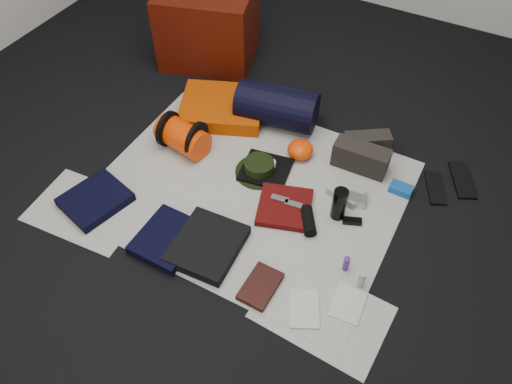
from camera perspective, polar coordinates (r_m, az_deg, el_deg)
The scene contains 37 objects.
floor at distance 2.77m, azimuth -0.67°, elevation 0.21°, with size 4.50×4.50×0.02m, color black.
newspaper_mat at distance 2.76m, azimuth -0.67°, elevation 0.39°, with size 1.60×1.30×0.01m, color silver.
newspaper_sheet_front_left at distance 2.82m, azimuth -18.86°, elevation -1.98°, with size 0.58×0.40×0.00m, color silver.
newspaper_sheet_front_right at distance 2.36m, azimuth 7.57°, elevation -13.47°, with size 0.58×0.40×0.00m, color silver.
red_cabinet at distance 3.59m, azimuth -5.49°, elevation 18.47°, with size 0.61×0.51×0.51m, color #4D1005.
sleeping_pad at distance 3.19m, azimuth -3.91°, elevation 9.62°, with size 0.50×0.41×0.09m, color #C74202.
stuff_sack at distance 2.95m, azimuth -8.39°, elevation 6.29°, with size 0.18×0.18×0.30m, color #ED3903.
sack_strap_left at distance 2.99m, azimuth -10.02°, elevation 7.14°, with size 0.22×0.22×0.03m, color black.
sack_strap_right at distance 2.89m, azimuth -6.78°, elevation 5.94°, with size 0.22×0.22×0.03m, color black.
navy_duffel at distance 3.07m, azimuth 2.39°, elevation 9.75°, with size 0.25×0.25×0.48m, color black.
boonie_brim at distance 2.84m, azimuth 0.35°, elevation 2.34°, with size 0.27×0.27×0.01m, color black.
boonie_crown at distance 2.81m, azimuth 0.35°, elevation 2.91°, with size 0.17×0.17×0.07m, color black.
hiking_boot_left at distance 2.98m, azimuth 12.55°, elevation 5.41°, with size 0.26×0.10×0.13m, color #28241F.
hiking_boot_right at distance 2.87m, azimuth 11.88°, elevation 3.88°, with size 0.31×0.12×0.16m, color #28241F.
flip_flop_left at distance 2.93m, azimuth 19.80°, elevation 0.40°, with size 0.09×0.24×0.01m, color black.
flip_flop_right at distance 3.03m, azimuth 22.52°, elevation 1.26°, with size 0.10×0.27×0.02m, color black.
trousers_navy_a at distance 2.81m, azimuth -17.89°, elevation -0.83°, with size 0.28×0.32×0.05m, color black.
trousers_navy_b at distance 2.56m, azimuth -10.06°, elevation -5.25°, with size 0.28×0.32×0.05m, color black.
trousers_charcoal at distance 2.50m, azimuth -5.60°, elevation -6.07°, with size 0.31×0.36×0.06m, color black.
black_tshirt at distance 2.84m, azimuth 1.11°, elevation 2.56°, with size 0.27×0.25×0.03m, color black.
red_shirt at distance 2.65m, azimuth 3.30°, elevation -1.74°, with size 0.28×0.28×0.04m, color #4E0908.
orange_stuff_sack at distance 2.91m, azimuth 5.09°, elevation 4.85°, with size 0.15×0.15×0.10m, color #ED3903.
first_aid_pouch at distance 2.76m, azimuth 10.28°, elevation -0.03°, with size 0.17×0.13×0.04m, color #939B93.
water_bottle at distance 2.60m, azimuth 9.50°, elevation -1.35°, with size 0.08×0.08×0.19m, color black.
speaker at distance 2.59m, azimuth 6.00°, elevation -3.30°, with size 0.06×0.06×0.17m, color black.
compact_camera at distance 2.73m, azimuth 11.31°, elevation -0.86°, with size 0.11×0.07×0.05m, color #B8B9BE.
cyan_case at distance 2.84m, azimuth 16.23°, elevation 0.34°, with size 0.12×0.08×0.04m, color #104D9D.
toiletry_purple at distance 2.45m, azimuth 10.27°, elevation -8.07°, with size 0.03×0.03×0.09m, color #4F267A.
toiletry_clear at distance 2.41m, azimuth 11.95°, elevation -9.73°, with size 0.03×0.03×0.10m, color #A0A5A0.
paperback_book at distance 2.38m, azimuth 0.50°, elevation -10.72°, with size 0.14×0.22×0.03m, color black.
map_booklet at distance 2.35m, azimuth 5.54°, elevation -13.11°, with size 0.13×0.20×0.01m, color beige.
map_printout at distance 2.39m, azimuth 10.45°, elevation -12.45°, with size 0.14×0.18×0.01m, color beige.
sunglasses at distance 2.65m, azimuth 10.92°, elevation -3.28°, with size 0.10×0.04×0.02m, color black.
key_cluster at distance 2.84m, azimuth -19.41°, elevation -1.21°, with size 0.07×0.07×0.01m, color #B8B9BE.
tape_roll at distance 2.83m, azimuth 1.76°, elevation 3.24°, with size 0.05×0.05×0.04m, color white.
energy_bar_a at distance 2.66m, azimuth 2.74°, elevation -0.78°, with size 0.10×0.04×0.01m, color #B8B9BE.
energy_bar_b at distance 2.64m, azimuth 4.30°, elevation -1.41°, with size 0.10×0.04×0.01m, color #B8B9BE.
Camera 1 is at (0.89, -1.58, 2.08)m, focal length 35.00 mm.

